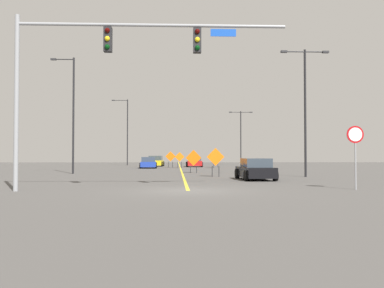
# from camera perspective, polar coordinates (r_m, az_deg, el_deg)

# --- Properties ---
(ground) EXTENTS (142.23, 142.23, 0.00)m
(ground) POSITION_cam_1_polar(r_m,az_deg,el_deg) (17.84, -0.54, -6.38)
(ground) COLOR #4C4947
(road_centre_stripe) EXTENTS (0.16, 79.02, 0.01)m
(road_centre_stripe) POSITION_cam_1_polar(r_m,az_deg,el_deg) (57.30, -1.68, -3.04)
(road_centre_stripe) COLOR yellow
(road_centre_stripe) RESTS_ON ground
(traffic_signal_assembly) EXTENTS (11.51, 0.44, 7.45)m
(traffic_signal_assembly) POSITION_cam_1_polar(r_m,az_deg,el_deg) (18.48, -11.79, 11.37)
(traffic_signal_assembly) COLOR gray
(traffic_signal_assembly) RESTS_ON ground
(stop_sign) EXTENTS (0.76, 0.07, 2.80)m
(stop_sign) POSITION_cam_1_polar(r_m,az_deg,el_deg) (19.70, 21.36, -0.09)
(stop_sign) COLOR gray
(stop_sign) RESTS_ON ground
(street_lamp_far_left) EXTENTS (3.39, 0.24, 8.90)m
(street_lamp_far_left) POSITION_cam_1_polar(r_m,az_deg,el_deg) (30.35, 15.16, 5.51)
(street_lamp_far_left) COLOR black
(street_lamp_far_left) RESTS_ON ground
(street_lamp_far_right) EXTENTS (1.94, 0.24, 9.49)m
(street_lamp_far_right) POSITION_cam_1_polar(r_m,az_deg,el_deg) (35.54, -16.05, 4.45)
(street_lamp_far_right) COLOR black
(street_lamp_far_right) RESTS_ON ground
(street_lamp_near_left) EXTENTS (2.44, 0.24, 9.91)m
(street_lamp_near_left) POSITION_cam_1_polar(r_m,az_deg,el_deg) (63.58, -8.94, 2.03)
(street_lamp_near_left) COLOR black
(street_lamp_near_left) RESTS_ON ground
(street_lamp_mid_left) EXTENTS (3.54, 0.24, 8.10)m
(street_lamp_mid_left) POSITION_cam_1_polar(r_m,az_deg,el_deg) (63.01, 6.67, 1.47)
(street_lamp_mid_left) COLOR black
(street_lamp_mid_left) RESTS_ON ground
(construction_sign_right_lane) EXTENTS (1.38, 0.34, 2.13)m
(construction_sign_right_lane) POSITION_cam_1_polar(r_m,az_deg,el_deg) (50.43, 3.24, -1.72)
(construction_sign_right_lane) COLOR orange
(construction_sign_right_lane) RESTS_ON ground
(construction_sign_median_near) EXTENTS (1.33, 0.35, 1.96)m
(construction_sign_median_near) POSITION_cam_1_polar(r_m,az_deg,el_deg) (35.31, 0.21, -2.02)
(construction_sign_median_near) COLOR orange
(construction_sign_median_near) RESTS_ON ground
(construction_sign_left_lane) EXTENTS (1.13, 0.14, 1.87)m
(construction_sign_left_lane) POSITION_cam_1_polar(r_m,az_deg,el_deg) (49.27, -1.70, -1.90)
(construction_sign_left_lane) COLOR orange
(construction_sign_left_lane) RESTS_ON ground
(construction_sign_right_shoulder) EXTENTS (1.24, 0.20, 2.01)m
(construction_sign_right_shoulder) POSITION_cam_1_polar(r_m,az_deg,el_deg) (29.18, 3.23, -1.98)
(construction_sign_right_shoulder) COLOR orange
(construction_sign_right_shoulder) RESTS_ON ground
(construction_sign_median_far) EXTENTS (1.25, 0.17, 1.99)m
(construction_sign_median_far) POSITION_cam_1_polar(r_m,az_deg,el_deg) (51.34, -2.95, -1.81)
(construction_sign_median_far) COLOR orange
(construction_sign_median_far) RESTS_ON ground
(car_blue_passing) EXTENTS (2.15, 4.57, 1.30)m
(car_blue_passing) POSITION_cam_1_polar(r_m,az_deg,el_deg) (49.37, -5.95, -2.55)
(car_blue_passing) COLOR #1E389E
(car_blue_passing) RESTS_ON ground
(car_red_near) EXTENTS (2.08, 3.82, 1.31)m
(car_red_near) POSITION_cam_1_polar(r_m,az_deg,el_deg) (54.39, 0.30, -2.47)
(car_red_near) COLOR red
(car_red_near) RESTS_ON ground
(car_yellow_approaching) EXTENTS (2.31, 3.93, 1.43)m
(car_yellow_approaching) POSITION_cam_1_polar(r_m,az_deg,el_deg) (57.16, -4.99, -2.37)
(car_yellow_approaching) COLOR gold
(car_yellow_approaching) RESTS_ON ground
(car_black_distant) EXTENTS (2.11, 3.92, 1.31)m
(car_black_distant) POSITION_cam_1_polar(r_m,az_deg,el_deg) (25.94, 8.64, -3.49)
(car_black_distant) COLOR black
(car_black_distant) RESTS_ON ground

